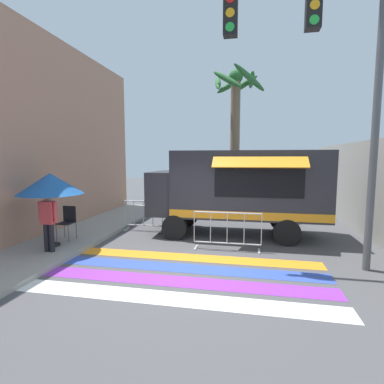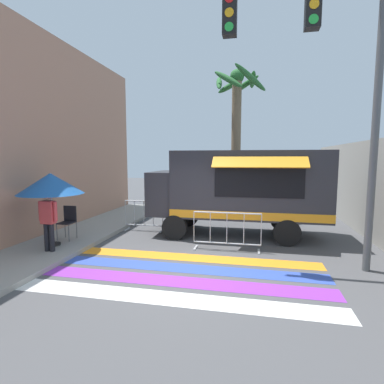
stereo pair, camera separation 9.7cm
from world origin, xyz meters
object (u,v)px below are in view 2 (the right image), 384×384
(patio_umbrella, at_px, (51,184))
(folding_chair, at_px, (68,219))
(barricade_side, at_px, (144,216))
(palm_tree, at_px, (237,120))
(barricade_front, at_px, (227,232))
(traffic_signal_pole, at_px, (317,54))
(vendor_person, at_px, (48,218))
(food_truck, at_px, (236,186))

(patio_umbrella, relative_size, folding_chair, 2.04)
(folding_chair, bearing_deg, barricade_side, 64.90)
(folding_chair, relative_size, palm_tree, 0.16)
(barricade_side, bearing_deg, folding_chair, -131.20)
(palm_tree, bearing_deg, barricade_front, -88.76)
(barricade_front, bearing_deg, folding_chair, -177.10)
(patio_umbrella, relative_size, palm_tree, 0.32)
(barricade_front, xyz_separation_m, palm_tree, (-0.11, 5.18, 3.64))
(traffic_signal_pole, height_order, vendor_person, traffic_signal_pole)
(patio_umbrella, bearing_deg, folding_chair, 90.47)
(barricade_side, distance_m, palm_tree, 5.87)
(patio_umbrella, relative_size, barricade_side, 1.43)
(vendor_person, bearing_deg, patio_umbrella, 126.52)
(traffic_signal_pole, height_order, barricade_front, traffic_signal_pole)
(patio_umbrella, bearing_deg, palm_tree, 53.14)
(patio_umbrella, bearing_deg, food_truck, 29.15)
(vendor_person, relative_size, barricade_front, 0.83)
(food_truck, height_order, traffic_signal_pole, traffic_signal_pole)
(barricade_side, height_order, palm_tree, palm_tree)
(traffic_signal_pole, distance_m, vendor_person, 7.50)
(vendor_person, bearing_deg, palm_tree, 66.31)
(food_truck, distance_m, vendor_person, 5.61)
(folding_chair, distance_m, barricade_front, 4.73)
(traffic_signal_pole, distance_m, barricade_front, 4.78)
(barricade_front, bearing_deg, palm_tree, 91.24)
(food_truck, distance_m, folding_chair, 5.30)
(patio_umbrella, height_order, vendor_person, patio_umbrella)
(barricade_front, height_order, palm_tree, palm_tree)
(food_truck, distance_m, barricade_side, 3.37)
(vendor_person, height_order, palm_tree, palm_tree)
(vendor_person, relative_size, barricade_side, 1.11)
(barricade_side, xyz_separation_m, palm_tree, (2.95, 3.53, 3.66))
(barricade_front, bearing_deg, traffic_signal_pole, -23.92)
(traffic_signal_pole, distance_m, palm_tree, 6.45)
(food_truck, xyz_separation_m, folding_chair, (-4.83, -1.98, -0.91))
(palm_tree, bearing_deg, folding_chair, -130.34)
(vendor_person, relative_size, palm_tree, 0.25)
(food_truck, relative_size, patio_umbrella, 2.79)
(folding_chair, bearing_deg, barricade_front, 19.00)
(patio_umbrella, xyz_separation_m, vendor_person, (0.24, -0.48, -0.84))
(barricade_front, bearing_deg, barricade_side, 151.54)
(patio_umbrella, relative_size, barricade_front, 1.07)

